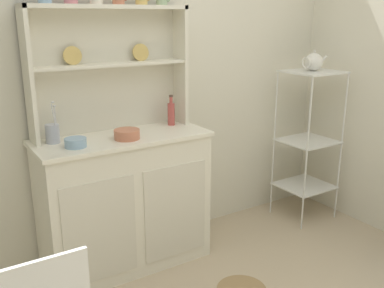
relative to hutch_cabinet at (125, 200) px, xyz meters
name	(u,v)px	position (x,y,z in m)	size (l,w,h in m)	color
wall_back	(137,69)	(0.24, 0.26, 0.80)	(3.84, 0.05, 2.50)	silver
hutch_cabinet	(125,200)	(0.00, 0.00, 0.00)	(1.07, 0.45, 0.88)	silver
hutch_shelf_unit	(108,60)	(0.00, 0.17, 0.87)	(1.00, 0.18, 0.77)	silver
bakers_rack	(308,132)	(1.53, -0.10, 0.26)	(0.40, 0.37, 1.19)	silver
bowl_mixing_large	(76,143)	(-0.31, -0.07, 0.45)	(0.12, 0.12, 0.05)	#8EB2D1
bowl_floral_medium	(127,134)	(0.00, -0.07, 0.46)	(0.15, 0.15, 0.06)	#C67556
jam_bottle	(171,113)	(0.40, 0.09, 0.51)	(0.05, 0.05, 0.20)	#B74C47
utensil_jar	(53,133)	(-0.40, 0.08, 0.49)	(0.08, 0.08, 0.25)	#B2B7C6
porcelain_teapot	(314,62)	(1.53, -0.10, 0.80)	(0.22, 0.13, 0.16)	white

